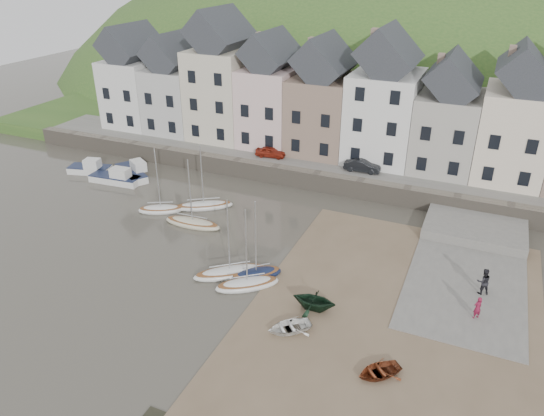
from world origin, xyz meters
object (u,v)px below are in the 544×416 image
at_px(rowboat_green, 314,300).
at_px(rowboat_red, 379,371).
at_px(person_red, 478,308).
at_px(car_left, 271,152).
at_px(car_right, 362,166).
at_px(person_dark, 483,281).
at_px(sailboat_0, 204,206).
at_px(rowboat_white, 289,327).

height_order(rowboat_green, rowboat_red, rowboat_green).
relative_size(rowboat_green, person_red, 1.80).
relative_size(car_left, car_right, 0.89).
bearing_deg(car_left, car_right, -96.64).
xyz_separation_m(person_dark, car_left, (-22.13, 14.37, 1.06)).
xyz_separation_m(sailboat_0, person_red, (23.99, -6.73, 0.65)).
height_order(rowboat_white, person_dark, person_dark).
bearing_deg(rowboat_red, person_red, 103.01).
distance_m(rowboat_green, person_dark, 11.74).
relative_size(rowboat_green, car_left, 0.90).
relative_size(rowboat_red, car_right, 0.73).
bearing_deg(car_left, rowboat_red, -151.41).
distance_m(rowboat_green, rowboat_red, 6.62).
distance_m(rowboat_white, car_left, 25.92).
distance_m(sailboat_0, rowboat_red, 23.94).
distance_m(rowboat_white, person_red, 12.04).
distance_m(rowboat_green, car_right, 20.74).
relative_size(person_red, car_left, 0.50).
relative_size(sailboat_0, rowboat_white, 2.27).
bearing_deg(rowboat_white, person_dark, 87.72).
xyz_separation_m(sailboat_0, rowboat_green, (14.19, -9.98, 0.55)).
height_order(rowboat_green, car_left, car_left).
bearing_deg(person_dark, rowboat_green, 8.39).
relative_size(sailboat_0, rowboat_red, 2.43).
relative_size(rowboat_green, person_dark, 1.48).
relative_size(person_dark, car_right, 0.54).
xyz_separation_m(person_red, car_right, (-12.07, 17.32, 1.28)).
bearing_deg(person_dark, rowboat_red, 41.65).
xyz_separation_m(rowboat_red, person_red, (4.59, 7.30, 0.58)).
height_order(rowboat_red, car_left, car_left).
relative_size(rowboat_white, car_left, 0.87).
bearing_deg(sailboat_0, person_red, -15.67).
xyz_separation_m(rowboat_red, car_left, (-17.38, 24.62, 1.81)).
distance_m(sailboat_0, person_dark, 24.46).
height_order(sailboat_0, person_dark, sailboat_0).
relative_size(person_red, person_dark, 0.82).
height_order(person_dark, car_left, car_left).
height_order(rowboat_white, car_right, car_right).
bearing_deg(rowboat_white, sailboat_0, -174.85).
distance_m(car_left, car_right, 9.90).
relative_size(sailboat_0, person_dark, 3.28).
height_order(rowboat_white, rowboat_red, rowboat_white).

